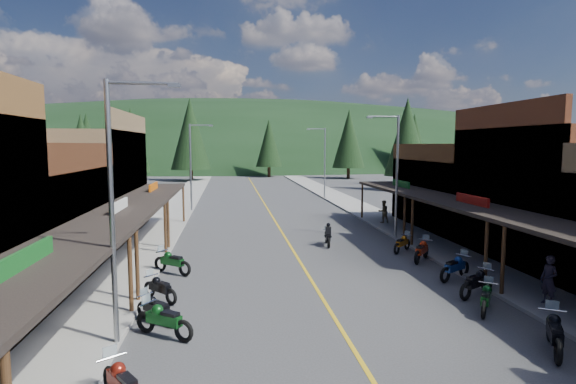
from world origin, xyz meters
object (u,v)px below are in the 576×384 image
object	(u,v)px
bike_west_6	(156,308)
shop_west_2	(3,225)
pine_10	(131,140)
bike_east_9	(402,242)
bike_west_4	(123,383)
streetlight_3	(323,160)
bike_east_5	(486,297)
bike_east_6	(477,281)
shop_west_3	(74,185)
pine_9	(414,143)
shop_east_2	(562,194)
pine_3	(269,143)
pine_11	(407,137)
pine_0	(12,143)
pine_7	(87,139)
streetlight_1	(192,163)
pine_1	(121,139)
pedestrian_east_a	(549,280)
streetlight_0	(116,201)
shop_east_3	(466,194)
rider_on_bike	(328,236)
bike_east_8	(422,249)
pedestrian_east_b	(383,211)
pine_2	(190,134)
bike_west_8	(172,261)
pine_8	(82,146)
bike_west_7	(160,287)
bike_east_4	(555,331)
streetlight_2	(395,171)
pine_4	(349,139)
pine_5	(407,136)
bike_west_5	(164,318)
pine_6	(481,143)

from	to	relation	value
bike_west_6	shop_west_2	bearing A→B (deg)	93.28
pine_10	bike_east_9	distance (m)	51.90
bike_west_4	streetlight_3	bearing A→B (deg)	36.52
bike_east_5	bike_east_6	xyz separation A→B (m)	(0.59, 1.64, 0.06)
shop_west_3	pine_9	size ratio (longest dim) A/B	1.01
shop_east_2	pine_3	world-z (taller)	pine_3
pine_11	pine_0	bearing A→B (deg)	158.20
shop_west_3	pine_7	bearing A→B (deg)	105.72
shop_east_2	bike_east_9	world-z (taller)	shop_east_2
streetlight_1	bike_west_4	world-z (taller)	streetlight_1
pine_1	pedestrian_east_a	distance (m)	81.64
shop_west_2	streetlight_1	world-z (taller)	streetlight_1
streetlight_3	streetlight_0	bearing A→B (deg)	-111.12
streetlight_3	bike_west_4	world-z (taller)	streetlight_3
shop_east_3	rider_on_bike	xyz separation A→B (m)	(-11.50, -4.70, -1.95)
bike_east_8	pedestrian_east_b	world-z (taller)	pedestrian_east_b
pine_3	pine_10	world-z (taller)	pine_10
bike_west_4	pine_2	bearing A→B (deg)	58.20
bike_west_8	pine_8	bearing A→B (deg)	60.07
shop_east_3	pine_1	size ratio (longest dim) A/B	0.87
shop_west_2	pine_3	size ratio (longest dim) A/B	0.99
pine_3	shop_east_2	bearing A→B (deg)	-81.35
bike_west_7	rider_on_bike	xyz separation A→B (m)	(8.65, 8.68, 0.02)
pine_7	pine_10	xyz separation A→B (m)	(14.00, -26.00, -0.45)
streetlight_0	pine_7	xyz separation A→B (m)	(-25.05, 82.00, 2.78)
shop_west_3	pine_11	xyz separation A→B (m)	(33.78, 26.70, 3.67)
pine_10	pedestrian_east_b	size ratio (longest dim) A/B	6.67
bike_east_4	bike_east_6	xyz separation A→B (m)	(0.42, 4.92, -0.02)
streetlight_2	bike_east_4	size ratio (longest dim) A/B	3.49
shop_east_2	pedestrian_east_a	world-z (taller)	shop_east_2
bike_west_6	shop_east_2	bearing A→B (deg)	-31.41
pine_4	shop_west_2	bearing A→B (deg)	-118.58
bike_west_6	bike_east_4	xyz separation A→B (m)	(11.99, -3.81, 0.10)
streetlight_1	pine_8	bearing A→B (deg)	129.90
pine_5	bike_west_4	distance (m)	91.05
shop_west_3	streetlight_2	world-z (taller)	shop_west_3
pine_1	bike_west_5	bearing A→B (deg)	-76.42
pine_5	bike_west_6	bearing A→B (deg)	-117.77
streetlight_3	pine_6	size ratio (longest dim) A/B	0.73
pedestrian_east_a	pine_3	bearing A→B (deg)	172.73
pine_1	pine_3	xyz separation A→B (m)	(28.00, -4.00, -0.75)
bike_west_5	bike_west_6	size ratio (longest dim) A/B	1.15
bike_west_5	bike_west_8	distance (m)	7.27
streetlight_3	bike_east_9	bearing A→B (deg)	-91.80
pine_5	pine_9	size ratio (longest dim) A/B	1.30
pine_0	bike_east_8	distance (m)	75.78
pine_8	bike_east_5	bearing A→B (deg)	-58.36
shop_west_2	pine_10	distance (m)	48.67
pedestrian_east_a	shop_west_2	bearing A→B (deg)	-117.11
pine_7	rider_on_bike	distance (m)	77.68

